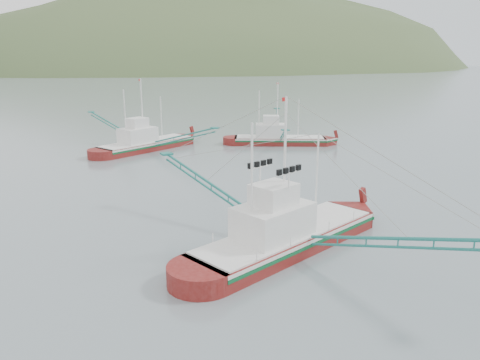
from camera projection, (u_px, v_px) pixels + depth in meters
ground at (279, 238)px, 35.75m from camera, size 1200.00×1200.00×0.00m
main_boat at (287, 220)px, 33.16m from camera, size 16.61×28.56×11.77m
bg_boat_far at (145, 135)px, 68.64m from camera, size 15.69×26.61×11.17m
bg_boat_right at (279, 131)px, 73.00m from camera, size 17.54×23.37×10.35m
headland_right at (236, 69)px, 511.58m from camera, size 684.00×432.00×306.00m
ridge_distant at (14, 68)px, 518.88m from camera, size 960.00×400.00×240.00m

